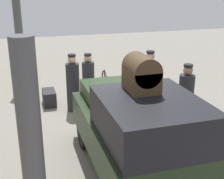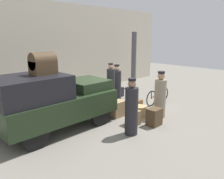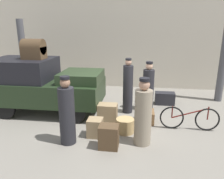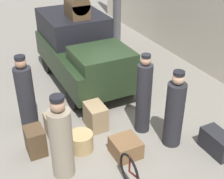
{
  "view_description": "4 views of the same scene",
  "coord_description": "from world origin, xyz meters",
  "px_view_note": "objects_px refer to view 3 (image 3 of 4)",
  "views": [
    {
      "loc": [
        -7.34,
        2.46,
        3.69
      ],
      "look_at": [
        0.2,
        0.2,
        0.95
      ],
      "focal_mm": 50.0,
      "sensor_mm": 36.0,
      "label": 1
    },
    {
      "loc": [
        -5.47,
        -5.51,
        2.93
      ],
      "look_at": [
        0.2,
        0.2,
        0.95
      ],
      "focal_mm": 35.0,
      "sensor_mm": 36.0,
      "label": 2
    },
    {
      "loc": [
        1.1,
        -6.32,
        2.88
      ],
      "look_at": [
        0.2,
        0.2,
        0.95
      ],
      "focal_mm": 35.0,
      "sensor_mm": 36.0,
      "label": 3
    },
    {
      "loc": [
        5.54,
        -2.44,
        4.38
      ],
      "look_at": [
        0.2,
        0.2,
        0.95
      ],
      "focal_mm": 50.0,
      "sensor_mm": 36.0,
      "label": 4
    }
  ],
  "objects_px": {
    "wicker_basket": "(125,126)",
    "porter_lifting_near_truck": "(148,88)",
    "porter_standing_middle": "(128,88)",
    "suitcase_black_upright": "(108,113)",
    "suitcase_tan_flat": "(145,116)",
    "bicycle": "(189,118)",
    "trunk_umber_medium": "(95,128)",
    "truck": "(43,83)",
    "porter_with_bicycle": "(143,115)",
    "conductor_in_dark_uniform": "(67,114)",
    "trunk_wicker_pale": "(165,98)",
    "trunk_large_brown": "(109,137)",
    "trunk_on_truck_roof": "(34,49)"
  },
  "relations": [
    {
      "from": "porter_standing_middle",
      "to": "suitcase_black_upright",
      "type": "relative_size",
      "value": 3.18
    },
    {
      "from": "suitcase_tan_flat",
      "to": "trunk_large_brown",
      "type": "bearing_deg",
      "value": -118.37
    },
    {
      "from": "truck",
      "to": "porter_lifting_near_truck",
      "type": "bearing_deg",
      "value": 9.91
    },
    {
      "from": "porter_standing_middle",
      "to": "suitcase_tan_flat",
      "type": "height_order",
      "value": "porter_standing_middle"
    },
    {
      "from": "porter_standing_middle",
      "to": "suitcase_tan_flat",
      "type": "relative_size",
      "value": 3.32
    },
    {
      "from": "trunk_on_truck_roof",
      "to": "trunk_umber_medium",
      "type": "bearing_deg",
      "value": -33.27
    },
    {
      "from": "trunk_umber_medium",
      "to": "suitcase_black_upright",
      "type": "bearing_deg",
      "value": 77.95
    },
    {
      "from": "porter_with_bicycle",
      "to": "trunk_large_brown",
      "type": "bearing_deg",
      "value": -157.95
    },
    {
      "from": "porter_with_bicycle",
      "to": "suitcase_tan_flat",
      "type": "distance_m",
      "value": 1.43
    },
    {
      "from": "suitcase_tan_flat",
      "to": "trunk_umber_medium",
      "type": "distance_m",
      "value": 1.72
    },
    {
      "from": "suitcase_black_upright",
      "to": "trunk_large_brown",
      "type": "bearing_deg",
      "value": -79.88
    },
    {
      "from": "wicker_basket",
      "to": "suitcase_tan_flat",
      "type": "relative_size",
      "value": 0.89
    },
    {
      "from": "wicker_basket",
      "to": "trunk_umber_medium",
      "type": "relative_size",
      "value": 1.02
    },
    {
      "from": "bicycle",
      "to": "suitcase_tan_flat",
      "type": "bearing_deg",
      "value": 164.63
    },
    {
      "from": "wicker_basket",
      "to": "trunk_umber_medium",
      "type": "height_order",
      "value": "trunk_umber_medium"
    },
    {
      "from": "suitcase_black_upright",
      "to": "bicycle",
      "type": "bearing_deg",
      "value": -4.2
    },
    {
      "from": "wicker_basket",
      "to": "trunk_wicker_pale",
      "type": "distance_m",
      "value": 2.81
    },
    {
      "from": "suitcase_tan_flat",
      "to": "trunk_umber_medium",
      "type": "xyz_separation_m",
      "value": [
        -1.33,
        -1.08,
        0.06
      ]
    },
    {
      "from": "truck",
      "to": "porter_with_bicycle",
      "type": "xyz_separation_m",
      "value": [
        3.38,
        -1.75,
        -0.22
      ]
    },
    {
      "from": "bicycle",
      "to": "wicker_basket",
      "type": "relative_size",
      "value": 3.3
    },
    {
      "from": "wicker_basket",
      "to": "conductor_in_dark_uniform",
      "type": "height_order",
      "value": "conductor_in_dark_uniform"
    },
    {
      "from": "wicker_basket",
      "to": "conductor_in_dark_uniform",
      "type": "bearing_deg",
      "value": -151.38
    },
    {
      "from": "bicycle",
      "to": "porter_standing_middle",
      "type": "bearing_deg",
      "value": 149.31
    },
    {
      "from": "trunk_umber_medium",
      "to": "bicycle",
      "type": "bearing_deg",
      "value": 16.0
    },
    {
      "from": "trunk_wicker_pale",
      "to": "trunk_umber_medium",
      "type": "bearing_deg",
      "value": -126.63
    },
    {
      "from": "suitcase_tan_flat",
      "to": "trunk_wicker_pale",
      "type": "relative_size",
      "value": 0.78
    },
    {
      "from": "porter_with_bicycle",
      "to": "wicker_basket",
      "type": "bearing_deg",
      "value": 131.19
    },
    {
      "from": "truck",
      "to": "porter_standing_middle",
      "type": "relative_size",
      "value": 1.98
    },
    {
      "from": "wicker_basket",
      "to": "porter_lifting_near_truck",
      "type": "height_order",
      "value": "porter_lifting_near_truck"
    },
    {
      "from": "wicker_basket",
      "to": "trunk_wicker_pale",
      "type": "xyz_separation_m",
      "value": [
        1.31,
        2.49,
        0.03
      ]
    },
    {
      "from": "porter_standing_middle",
      "to": "suitcase_black_upright",
      "type": "xyz_separation_m",
      "value": [
        -0.55,
        -0.91,
        -0.58
      ]
    },
    {
      "from": "trunk_wicker_pale",
      "to": "trunk_large_brown",
      "type": "distance_m",
      "value": 3.73
    },
    {
      "from": "wicker_basket",
      "to": "porter_with_bicycle",
      "type": "relative_size",
      "value": 0.29
    },
    {
      "from": "conductor_in_dark_uniform",
      "to": "trunk_umber_medium",
      "type": "distance_m",
      "value": 0.92
    },
    {
      "from": "trunk_wicker_pale",
      "to": "porter_lifting_near_truck",
      "type": "bearing_deg",
      "value": -134.87
    },
    {
      "from": "bicycle",
      "to": "trunk_on_truck_roof",
      "type": "xyz_separation_m",
      "value": [
        -4.91,
        0.79,
        1.79
      ]
    },
    {
      "from": "porter_standing_middle",
      "to": "trunk_wicker_pale",
      "type": "bearing_deg",
      "value": 36.19
    },
    {
      "from": "conductor_in_dark_uniform",
      "to": "suitcase_black_upright",
      "type": "distance_m",
      "value": 1.64
    },
    {
      "from": "suitcase_tan_flat",
      "to": "trunk_on_truck_roof",
      "type": "xyz_separation_m",
      "value": [
        -3.66,
        0.45,
        1.95
      ]
    },
    {
      "from": "wicker_basket",
      "to": "porter_with_bicycle",
      "type": "bearing_deg",
      "value": -48.81
    },
    {
      "from": "trunk_umber_medium",
      "to": "porter_lifting_near_truck",
      "type": "bearing_deg",
      "value": 56.34
    },
    {
      "from": "conductor_in_dark_uniform",
      "to": "porter_standing_middle",
      "type": "height_order",
      "value": "porter_standing_middle"
    },
    {
      "from": "porter_with_bicycle",
      "to": "suitcase_tan_flat",
      "type": "xyz_separation_m",
      "value": [
        0.07,
        1.3,
        -0.59
      ]
    },
    {
      "from": "conductor_in_dark_uniform",
      "to": "suitcase_black_upright",
      "type": "bearing_deg",
      "value": 59.23
    },
    {
      "from": "porter_lifting_near_truck",
      "to": "bicycle",
      "type": "bearing_deg",
      "value": -50.83
    },
    {
      "from": "porter_with_bicycle",
      "to": "porter_standing_middle",
      "type": "bearing_deg",
      "value": 104.09
    },
    {
      "from": "suitcase_black_upright",
      "to": "trunk_on_truck_roof",
      "type": "xyz_separation_m",
      "value": [
        -2.53,
        0.62,
        1.84
      ]
    },
    {
      "from": "truck",
      "to": "suitcase_tan_flat",
      "type": "height_order",
      "value": "truck"
    },
    {
      "from": "suitcase_black_upright",
      "to": "trunk_umber_medium",
      "type": "bearing_deg",
      "value": -102.05
    },
    {
      "from": "conductor_in_dark_uniform",
      "to": "trunk_umber_medium",
      "type": "height_order",
      "value": "conductor_in_dark_uniform"
    }
  ]
}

